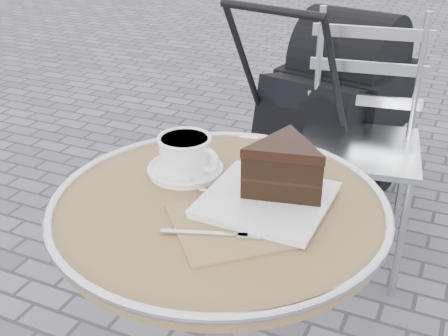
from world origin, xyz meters
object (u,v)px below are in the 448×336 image
at_px(cappuccino_set, 186,157).
at_px(baby_stroller, 335,109).
at_px(cafe_table, 219,265).
at_px(cake_plate_set, 279,176).
at_px(bistro_chair, 363,113).

bearing_deg(cappuccino_set, baby_stroller, 96.39).
height_order(cappuccino_set, baby_stroller, baby_stroller).
relative_size(cafe_table, cake_plate_set, 1.79).
distance_m(cappuccino_set, baby_stroller, 1.33).
bearing_deg(cappuccino_set, cafe_table, -27.37).
bearing_deg(cake_plate_set, cafe_table, -152.60).
distance_m(bistro_chair, baby_stroller, 0.43).
height_order(cafe_table, cappuccino_set, cappuccino_set).
height_order(bistro_chair, baby_stroller, baby_stroller).
relative_size(cappuccino_set, cake_plate_set, 0.43).
xyz_separation_m(bistro_chair, baby_stroller, (-0.18, 0.36, -0.14)).
relative_size(cake_plate_set, bistro_chair, 0.44).
xyz_separation_m(cafe_table, bistro_chair, (0.11, 1.02, 0.01)).
height_order(cafe_table, baby_stroller, baby_stroller).
relative_size(cafe_table, cappuccino_set, 4.13).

